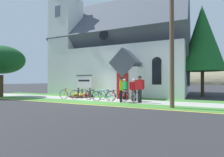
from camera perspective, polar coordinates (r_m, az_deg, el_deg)
The scene contains 22 objects.
ground at distance 16.09m, azimuth 0.95°, elevation -5.94°, with size 140.00×140.00×0.00m, color #2B2B2D.
sidewalk_slab at distance 14.47m, azimuth -7.92°, elevation -6.50°, with size 32.00×2.15×0.01m, color #A8A59E.
grass_verge at distance 12.93m, azimuth -12.54°, elevation -7.19°, with size 32.00×1.63×0.01m, color #427F33.
church_lawn at distance 16.12m, azimuth -4.12°, elevation -5.92°, with size 24.00×1.74×0.01m, color #427F33.
curb_paint_stripe at distance 12.19m, azimuth -15.34°, elevation -7.58°, with size 28.00×0.16×0.01m, color yellow.
church_building at distance 21.67m, azimuth 2.73°, elevation 7.52°, with size 14.70×12.29×12.75m.
church_sign at distance 16.67m, azimuth -8.96°, elevation -1.23°, with size 1.74×0.24×2.01m.
flower_bed at distance 16.33m, azimuth -9.88°, elevation -5.54°, with size 2.26×2.26×0.34m.
bicycle_blue at distance 12.14m, azimuth 5.64°, elevation -5.81°, with size 1.75×0.44×0.82m.
bicycle_black at distance 14.59m, azimuth -13.64°, elevation -4.93°, with size 1.73×0.28×0.85m.
bicycle_green at distance 14.25m, azimuth -8.85°, elevation -5.14°, with size 1.62×0.56×0.81m.
bicycle_white at distance 12.79m, azimuth -2.70°, elevation -5.60°, with size 1.77×0.29×0.84m.
bicycle_yellow at distance 14.04m, azimuth -4.93°, elevation -5.17°, with size 1.75×0.32×0.79m.
bicycle_red at distance 13.18m, azimuth 1.82°, elevation -5.44°, with size 1.77×0.12×0.80m.
cyclist_in_yellow_jersey at distance 13.66m, azimuth 4.02°, elevation -2.92°, with size 0.58×0.42×1.62m.
cyclist_in_green_jersey at distance 11.92m, azimuth 8.90°, elevation -2.61°, with size 0.67×0.34×1.79m.
cyclist_in_white_jersey at distance 12.73m, azimuth 7.07°, elevation -3.10°, with size 0.56×0.49×1.61m.
cyclist_in_blue_jersey at distance 12.06m, azimuth 2.88°, elevation -3.03°, with size 0.37×0.74×1.67m.
utility_pole at distance 10.78m, azimuth 18.10°, elevation 19.42°, with size 3.12×0.28×9.36m.
roadside_conifer at distance 18.69m, azimuth 27.00°, elevation 11.48°, with size 3.85×3.85×8.45m.
verge_sapling at distance 18.99m, azimuth -32.07°, elevation 5.09°, with size 4.03×4.03×4.63m.
distant_hill at distance 93.14m, azimuth 22.21°, elevation -1.57°, with size 78.11×44.78×16.83m, color #847A5B.
Camera 1 is at (6.58, -10.61, 1.46)m, focal length 28.45 mm.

